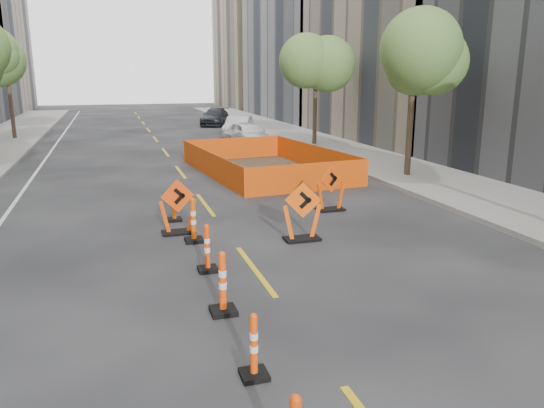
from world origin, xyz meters
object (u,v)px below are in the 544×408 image
object	(u,v)px
chevron_sign_left	(178,207)
chevron_sign_right	(331,188)
parked_car_near	(248,134)
channelizer_5	(193,220)
channelizer_6	(174,204)
channelizer_2	(254,346)
channelizer_3	(223,283)
chevron_sign_center	(302,211)
parked_car_mid	(238,127)
parked_car_far	(215,117)
channelizer_4	(207,248)

from	to	relation	value
chevron_sign_left	chevron_sign_right	xyz separation A→B (m)	(4.68, 1.05, -0.02)
chevron_sign_right	parked_car_near	distance (m)	14.84
channelizer_5	channelizer_6	bearing A→B (deg)	96.35
channelizer_2	channelizer_3	bearing A→B (deg)	89.75
channelizer_2	chevron_sign_center	xyz separation A→B (m)	(2.73, 5.55, 0.27)
channelizer_6	parked_car_mid	distance (m)	20.35
channelizer_3	parked_car_far	xyz separation A→B (m)	(6.51, 34.01, 0.10)
chevron_sign_center	parked_car_mid	distance (m)	22.33
chevron_sign_center	channelizer_4	bearing A→B (deg)	-133.70
channelizer_6	chevron_sign_center	size ratio (longest dim) A/B	0.66
channelizer_5	parked_car_far	xyz separation A→B (m)	(6.37, 29.87, 0.11)
channelizer_4	parked_car_far	size ratio (longest dim) A/B	0.22
channelizer_2	parked_car_mid	size ratio (longest dim) A/B	0.23
channelizer_3	channelizer_4	world-z (taller)	channelizer_3
chevron_sign_center	parked_car_mid	size ratio (longest dim) A/B	0.36
chevron_sign_left	channelizer_3	bearing A→B (deg)	-94.96
chevron_sign_center	chevron_sign_left	bearing A→B (deg)	170.67
channelizer_3	channelizer_4	size ratio (longest dim) A/B	1.10
channelizer_6	parked_car_far	distance (m)	28.57
chevron_sign_left	chevron_sign_center	distance (m)	3.21
chevron_sign_right	parked_car_mid	world-z (taller)	chevron_sign_right
channelizer_2	parked_car_near	xyz separation A→B (m)	(5.81, 22.86, 0.23)
channelizer_3	chevron_sign_left	world-z (taller)	chevron_sign_left
channelizer_3	chevron_sign_center	size ratio (longest dim) A/B	0.76
parked_car_mid	chevron_sign_right	bearing A→B (deg)	-72.50
parked_car_far	channelizer_2	bearing A→B (deg)	-79.17
chevron_sign_center	chevron_sign_right	xyz separation A→B (m)	(1.83, 2.52, -0.04)
channelizer_3	parked_car_mid	size ratio (longest dim) A/B	0.27
channelizer_3	channelizer_2	bearing A→B (deg)	-90.25
channelizer_2	chevron_sign_right	world-z (taller)	chevron_sign_right
channelizer_2	chevron_sign_right	xyz separation A→B (m)	(4.56, 8.07, 0.23)
parked_car_far	channelizer_4	bearing A→B (deg)	-80.26
channelizer_3	parked_car_near	distance (m)	21.58
parked_car_far	chevron_sign_center	bearing A→B (deg)	-76.00
channelizer_6	parked_car_far	xyz separation A→B (m)	(6.60, 27.80, 0.17)
parked_car_far	chevron_sign_right	bearing A→B (deg)	-72.92
chevron_sign_left	parked_car_mid	distance (m)	21.57
channelizer_6	parked_car_mid	world-z (taller)	parked_car_mid
channelizer_5	chevron_sign_right	world-z (taller)	chevron_sign_right
parked_car_mid	channelizer_2	bearing A→B (deg)	-80.20
channelizer_2	channelizer_4	size ratio (longest dim) A/B	0.93
chevron_sign_right	parked_car_near	world-z (taller)	parked_car_near
chevron_sign_left	parked_car_near	world-z (taller)	chevron_sign_left
chevron_sign_left	channelizer_2	bearing A→B (deg)	-95.48
channelizer_3	chevron_sign_left	bearing A→B (deg)	91.53
channelizer_2	chevron_sign_center	distance (m)	6.19
chevron_sign_right	parked_car_near	xyz separation A→B (m)	(1.25, 14.79, 0.00)
channelizer_4	parked_car_near	xyz separation A→B (m)	(5.69, 18.72, 0.20)
channelizer_5	chevron_sign_center	bearing A→B (deg)	-14.39
parked_car_near	chevron_sign_left	bearing A→B (deg)	-120.27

